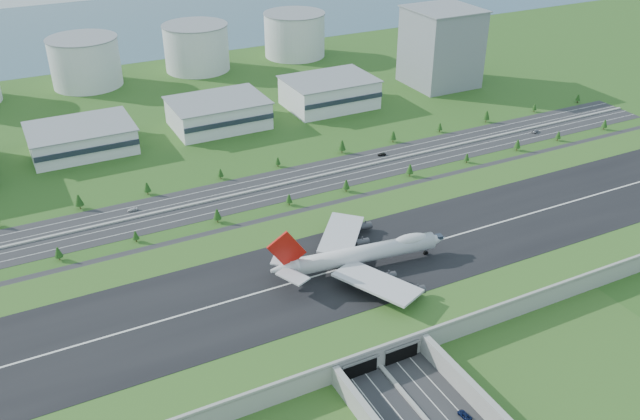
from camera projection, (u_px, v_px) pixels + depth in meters
name	position (u px, v px, depth m)	size (l,w,h in m)	color
ground	(317.00, 292.00, 278.47)	(1200.00, 1200.00, 0.00)	#2E4E18
airfield_deck	(317.00, 284.00, 276.38)	(520.00, 100.00, 9.20)	gray
north_expressway	(235.00, 195.00, 352.35)	(560.00, 36.00, 0.12)	#28282B
tree_row	(237.00, 186.00, 352.18)	(506.97, 48.31, 7.95)	#3D2819
hangar_mid_a	(82.00, 139.00, 398.92)	(58.00, 42.00, 15.00)	silver
hangar_mid_b	(218.00, 113.00, 432.00)	(58.00, 42.00, 17.00)	silver
hangar_mid_c	(329.00, 93.00, 463.11)	(58.00, 42.00, 19.00)	silver
office_tower	(441.00, 47.00, 495.72)	(46.00, 46.00, 55.00)	gray
fuel_tank_b	(85.00, 62.00, 497.27)	(50.00, 50.00, 35.00)	silver
fuel_tank_c	(197.00, 48.00, 530.84)	(50.00, 50.00, 35.00)	silver
fuel_tank_d	(295.00, 35.00, 564.41)	(50.00, 50.00, 35.00)	silver
bay_water	(94.00, 28.00, 651.89)	(1200.00, 260.00, 0.06)	#375A6A
boeing_747	(362.00, 254.00, 276.42)	(78.65, 73.92, 24.37)	silver
car_2	(465.00, 415.00, 218.67)	(2.45, 5.31, 1.48)	#0C163C
car_5	(382.00, 154.00, 395.26)	(1.69, 4.85, 1.60)	black
car_6	(535.00, 131.00, 425.80)	(2.66, 5.78, 1.61)	#A7A6AB
car_7	(132.00, 210.00, 337.65)	(2.00, 4.91, 1.42)	silver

